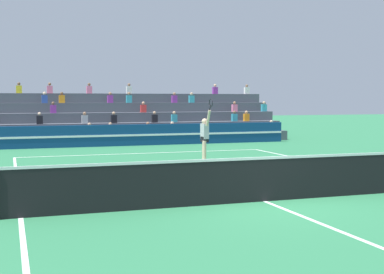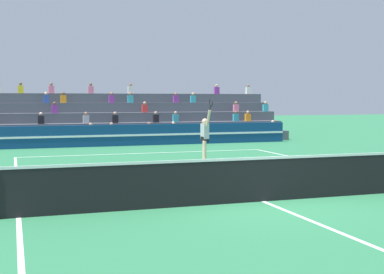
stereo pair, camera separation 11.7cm
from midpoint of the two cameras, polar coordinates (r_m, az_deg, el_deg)
The scene contains 7 objects.
ground_plane at distance 12.83m, azimuth 7.85°, elevation -6.83°, with size 120.00×120.00×0.00m, color #2D7A4C.
court_lines at distance 12.83m, azimuth 7.85°, elevation -6.81°, with size 11.10×23.90×0.01m.
tennis_net at distance 12.73m, azimuth 7.87°, elevation -4.42°, with size 12.00×0.10×1.10m.
sponsor_banner_wall at distance 27.85m, azimuth -6.90°, elevation 0.19°, with size 18.00×0.26×1.10m.
bleacher_stand at distance 31.55m, azimuth -8.33°, elevation 1.48°, with size 19.81×4.75×3.38m.
tennis_player at distance 19.60m, azimuth 1.55°, elevation -0.12°, with size 0.33×1.04×2.47m.
tennis_ball at distance 13.41m, azimuth -6.46°, elevation -6.19°, with size 0.07×0.07×0.07m, color #C6DB33.
Camera 2 is at (-5.57, -11.29, 2.41)m, focal length 50.00 mm.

